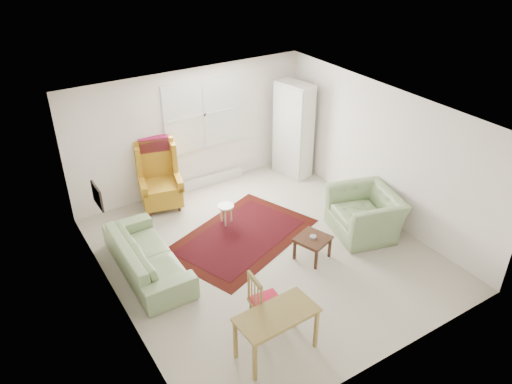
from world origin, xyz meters
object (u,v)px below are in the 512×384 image
armchair (366,210)px  desk_chair (267,301)px  wingback_chair (159,176)px  coffee_table (312,248)px  cabinet (293,130)px  sofa (147,249)px  stool (226,214)px  desk (276,333)px

armchair → desk_chair: (-2.77, -1.05, 0.01)m
armchair → wingback_chair: size_ratio=0.91×
wingback_chair → coffee_table: bearing=-49.9°
armchair → coffee_table: size_ratio=2.40×
coffee_table → cabinet: bearing=60.5°
cabinet → sofa: bearing=-170.8°
desk_chair → coffee_table: bearing=-53.6°
armchair → wingback_chair: wingback_chair is taller
stool → desk: 3.18m
wingback_chair → stool: 1.51m
stool → armchair: bearing=-38.1°
wingback_chair → stool: (0.76, -1.21, -0.47)m
sofa → desk: bearing=-161.8°
cabinet → stool: bearing=-167.7°
cabinet → desk_chair: (-3.03, -3.61, -0.54)m
coffee_table → desk_chair: bearing=-148.4°
wingback_chair → stool: size_ratio=3.33×
sofa → cabinet: bearing=-68.0°
sofa → desk: 2.62m
armchair → coffee_table: (-1.26, -0.12, -0.26)m
desk → cabinet: bearing=52.0°
sofa → stool: size_ratio=5.26×
wingback_chair → desk: bearing=-79.4°
coffee_table → cabinet: cabinet is taller
coffee_table → armchair: bearing=5.4°
coffee_table → desk_chair: size_ratio=0.53×
coffee_table → cabinet: (1.52, 2.68, 0.81)m
armchair → desk_chair: 2.96m
sofa → stool: bearing=-72.1°
cabinet → wingback_chair: bearing=164.0°
armchair → stool: 2.53m
sofa → cabinet: size_ratio=1.03×
sofa → desk_chair: (0.93, -2.06, 0.05)m
wingback_chair → stool: wingback_chair is taller
desk_chair → wingback_chair: bearing=4.3°
stool → desk: desk is taller
armchair → cabinet: (0.25, 2.57, 0.55)m
desk → desk_chair: size_ratio=1.12×
stool → desk_chair: (-0.80, -2.60, 0.28)m
wingback_chair → desk: 4.26m
armchair → stool: bearing=-113.2°
sofa → coffee_table: 2.70m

